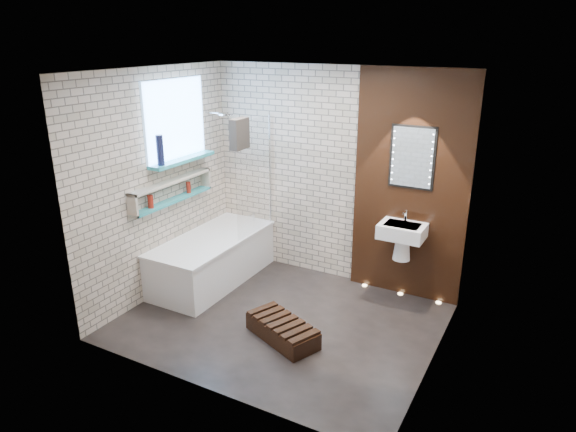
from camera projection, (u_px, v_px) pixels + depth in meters
The scene contains 15 objects.
ground at pixel (281, 320), 5.57m from camera, with size 3.20×3.20×0.00m, color black.
room_shell at pixel (281, 206), 5.14m from camera, with size 3.24×3.20×2.60m.
walnut_panel at pixel (411, 188), 5.76m from camera, with size 1.30×0.06×2.60m, color black.
clerestory_window at pixel (176, 128), 5.93m from camera, with size 0.18×1.00×0.94m.
display_niche at pixel (172, 191), 5.98m from camera, with size 0.14×1.30×0.26m.
bathtub at pixel (213, 259), 6.40m from camera, with size 0.79×1.74×0.70m.
bath_screen at pixel (254, 177), 6.27m from camera, with size 0.01×0.78×1.40m, color white.
towel at pixel (240, 134), 5.84m from camera, with size 0.10×0.27×0.35m, color black.
shower_head at pixel (226, 114), 6.28m from camera, with size 0.18×0.18×0.02m, color silver.
washbasin at pixel (402, 236), 5.77m from camera, with size 0.50×0.36×0.58m.
led_mirror at pixel (412, 157), 5.62m from camera, with size 0.50×0.02×0.70m.
walnut_step at pixel (282, 331), 5.21m from camera, with size 0.79×0.35×0.18m, color black.
niche_bottles at pixel (167, 196), 5.91m from camera, with size 0.06×0.72×0.15m.
sill_vases at pixel (160, 150), 5.65m from camera, with size 0.08×0.08×0.34m.
floor_uplights at pixel (400, 294), 6.14m from camera, with size 0.96×0.06×0.01m.
Camera 1 is at (2.39, -4.25, 2.92)m, focal length 32.24 mm.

